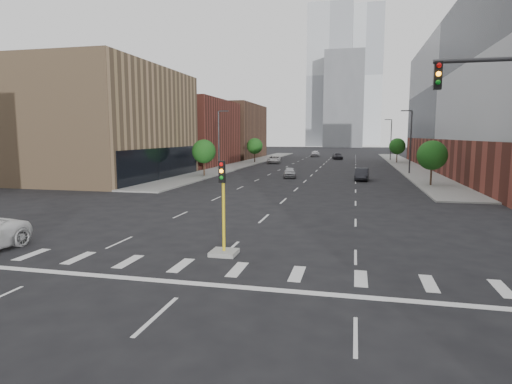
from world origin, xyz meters
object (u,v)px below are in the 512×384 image
(car_distant, at_px, (315,153))
(median_traffic_signal, at_px, (224,235))
(car_near_left, at_px, (290,172))
(car_mid_right, at_px, (362,174))
(car_far_left, at_px, (274,160))
(car_deep_right, at_px, (338,156))

(car_distant, bearing_deg, median_traffic_signal, -86.84)
(median_traffic_signal, distance_m, car_near_left, 37.45)
(car_mid_right, bearing_deg, car_distant, 104.29)
(car_mid_right, xyz_separation_m, car_far_left, (-16.66, 29.87, -0.01))
(median_traffic_signal, distance_m, car_mid_right, 36.45)
(car_distant, bearing_deg, car_far_left, -100.70)
(car_near_left, distance_m, car_far_left, 29.27)
(car_far_left, bearing_deg, car_mid_right, -66.70)
(car_mid_right, distance_m, car_deep_right, 46.65)
(car_mid_right, height_order, car_deep_right, car_mid_right)
(median_traffic_signal, height_order, car_mid_right, median_traffic_signal)
(median_traffic_signal, relative_size, car_distant, 0.89)
(car_far_left, distance_m, car_deep_right, 20.33)
(median_traffic_signal, height_order, car_near_left, median_traffic_signal)
(car_mid_right, bearing_deg, car_far_left, 122.70)
(car_far_left, bearing_deg, car_distant, 72.90)
(median_traffic_signal, xyz_separation_m, car_deep_right, (1.91, 82.21, -0.24))
(car_near_left, distance_m, car_mid_right, 9.40)
(median_traffic_signal, bearing_deg, car_far_left, 98.59)
(median_traffic_signal, height_order, car_far_left, median_traffic_signal)
(median_traffic_signal, relative_size, car_deep_right, 0.87)
(car_mid_right, distance_m, car_distant, 59.21)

